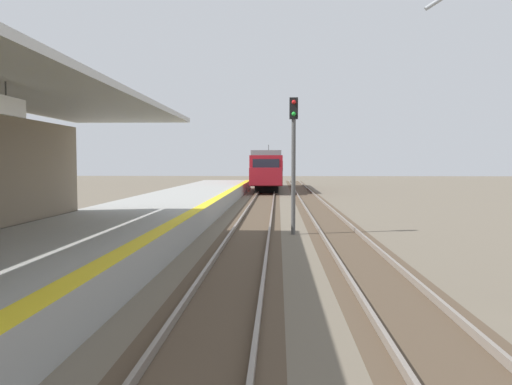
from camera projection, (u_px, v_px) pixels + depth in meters
The scene contains 5 objects.
station_platform at pixel (103, 237), 16.12m from camera, with size 5.00×80.00×0.91m.
track_pair_nearest_platform at pixel (251, 233), 19.95m from camera, with size 2.34×120.00×0.16m.
track_pair_middle at pixel (339, 233), 19.80m from camera, with size 2.34×120.00×0.16m.
approaching_train at pixel (268, 168), 53.73m from camera, with size 2.93×19.60×4.76m.
rail_signal_post at pixel (294, 151), 19.71m from camera, with size 0.32×0.34×5.20m.
Camera 1 is at (2.95, 0.20, 2.73)m, focal length 36.44 mm.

